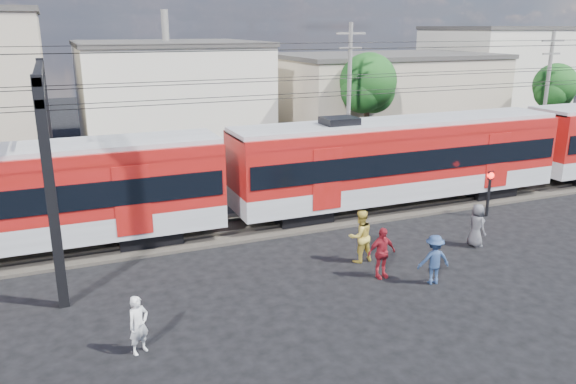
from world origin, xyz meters
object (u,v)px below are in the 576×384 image
(crossing_signal, at_px, (490,185))
(pedestrian_c, at_px, (434,260))
(pedestrian_a, at_px, (139,325))
(commuter_train, at_px, (403,157))

(crossing_signal, bearing_deg, pedestrian_c, -143.57)
(pedestrian_a, relative_size, crossing_signal, 0.77)
(pedestrian_a, distance_m, crossing_signal, 17.03)
(commuter_train, distance_m, pedestrian_a, 15.67)
(pedestrian_a, relative_size, pedestrian_c, 0.94)
(commuter_train, xyz_separation_m, pedestrian_c, (-3.72, -7.53, -1.55))
(pedestrian_c, height_order, crossing_signal, crossing_signal)
(pedestrian_a, xyz_separation_m, pedestrian_c, (9.65, 0.50, 0.05))
(pedestrian_c, bearing_deg, pedestrian_a, 13.79)
(commuter_train, height_order, pedestrian_a, commuter_train)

